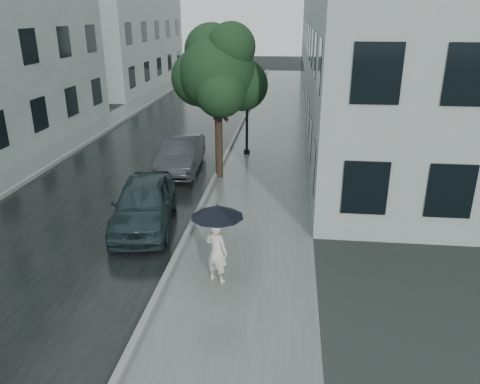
# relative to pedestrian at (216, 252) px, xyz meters

# --- Properties ---
(ground) EXTENTS (120.00, 120.00, 0.00)m
(ground) POSITION_rel_pedestrian_xyz_m (0.36, 1.00, -0.78)
(ground) COLOR black
(ground) RESTS_ON ground
(sidewalk) EXTENTS (3.50, 60.00, 0.01)m
(sidewalk) POSITION_rel_pedestrian_xyz_m (0.61, 13.00, -0.77)
(sidewalk) COLOR slate
(sidewalk) RESTS_ON ground
(kerb_near) EXTENTS (0.15, 60.00, 0.15)m
(kerb_near) POSITION_rel_pedestrian_xyz_m (-1.22, 13.00, -0.70)
(kerb_near) COLOR slate
(kerb_near) RESTS_ON ground
(asphalt_road) EXTENTS (6.85, 60.00, 0.00)m
(asphalt_road) POSITION_rel_pedestrian_xyz_m (-4.72, 13.00, -0.78)
(asphalt_road) COLOR black
(asphalt_road) RESTS_ON ground
(kerb_far) EXTENTS (0.15, 60.00, 0.15)m
(kerb_far) POSITION_rel_pedestrian_xyz_m (-8.22, 13.00, -0.70)
(kerb_far) COLOR slate
(kerb_far) RESTS_ON ground
(sidewalk_far) EXTENTS (1.70, 60.00, 0.01)m
(sidewalk_far) POSITION_rel_pedestrian_xyz_m (-9.14, 13.00, -0.77)
(sidewalk_far) COLOR #4C5451
(sidewalk_far) RESTS_ON ground
(building_near) EXTENTS (7.02, 36.00, 9.00)m
(building_near) POSITION_rel_pedestrian_xyz_m (5.83, 20.50, 3.72)
(building_near) COLOR gray
(building_near) RESTS_ON ground
(building_far_b) EXTENTS (7.02, 18.00, 8.00)m
(building_far_b) POSITION_rel_pedestrian_xyz_m (-13.41, 31.00, 3.22)
(building_far_b) COLOR gray
(building_far_b) RESTS_ON ground
(pedestrian) EXTENTS (0.66, 0.56, 1.54)m
(pedestrian) POSITION_rel_pedestrian_xyz_m (0.00, 0.00, 0.00)
(pedestrian) COLOR beige
(pedestrian) RESTS_ON sidewalk
(umbrella) EXTENTS (1.42, 1.42, 1.09)m
(umbrella) POSITION_rel_pedestrian_xyz_m (0.04, -0.05, 1.06)
(umbrella) COLOR black
(umbrella) RESTS_ON ground
(street_tree) EXTENTS (3.61, 3.28, 5.73)m
(street_tree) POSITION_rel_pedestrian_xyz_m (-1.09, 7.61, 3.19)
(street_tree) COLOR #332619
(street_tree) RESTS_ON ground
(lamp_post) EXTENTS (0.82, 0.46, 4.77)m
(lamp_post) POSITION_rel_pedestrian_xyz_m (-0.49, 10.82, 1.97)
(lamp_post) COLOR black
(lamp_post) RESTS_ON ground
(car_near) EXTENTS (2.36, 4.43, 1.43)m
(car_near) POSITION_rel_pedestrian_xyz_m (-2.63, 2.86, -0.06)
(car_near) COLOR #1A292D
(car_near) RESTS_ON ground
(car_far) EXTENTS (1.64, 4.17, 1.35)m
(car_far) POSITION_rel_pedestrian_xyz_m (-2.72, 8.09, -0.10)
(car_far) COLOR #25272B
(car_far) RESTS_ON ground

